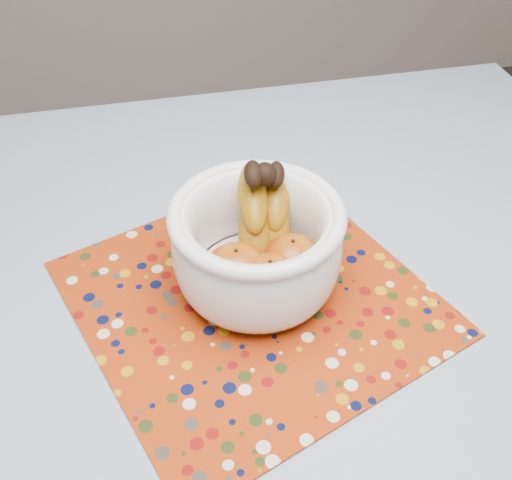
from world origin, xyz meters
TOP-DOWN VIEW (x-y plane):
  - table at (0.00, 0.00)m, footprint 1.20×1.20m
  - tablecloth at (0.00, 0.00)m, footprint 1.32×1.32m
  - placemat at (-0.03, 0.08)m, footprint 0.57×0.57m
  - fruit_bowl at (-0.02, 0.10)m, footprint 0.23×0.24m

SIDE VIEW (x-z plane):
  - table at x=0.00m, z-range 0.30..1.05m
  - tablecloth at x=0.00m, z-range 0.75..0.76m
  - placemat at x=-0.03m, z-range 0.76..0.76m
  - fruit_bowl at x=-0.02m, z-range 0.75..0.93m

